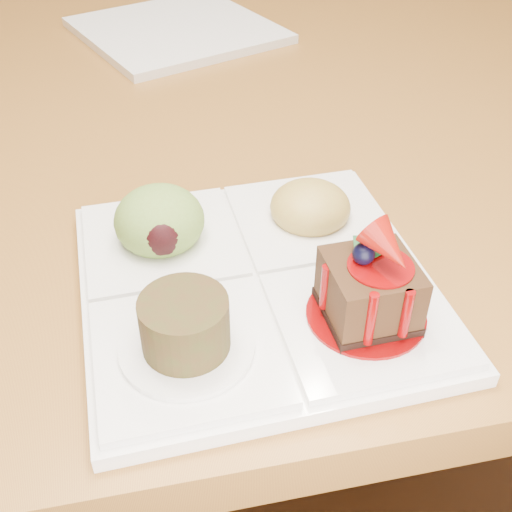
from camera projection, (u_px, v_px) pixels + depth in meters
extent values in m
plane|color=brown|center=(228.00, 315.00, 1.55)|extent=(6.00, 6.00, 0.00)
cube|color=olive|center=(217.00, 5.00, 1.09)|extent=(1.00, 1.80, 0.04)
cylinder|color=olive|center=(30.00, 56.00, 1.89)|extent=(0.06, 0.06, 0.71)
cylinder|color=olive|center=(316.00, 34.00, 2.04)|extent=(0.06, 0.06, 0.71)
cylinder|color=#311E10|center=(9.00, 291.00, 1.30)|extent=(0.04, 0.04, 0.42)
cube|color=#311E10|center=(488.00, 45.00, 1.60)|extent=(0.61, 0.61, 0.04)
cylinder|color=#311E10|center=(479.00, 191.00, 1.54)|extent=(0.04, 0.04, 0.47)
cylinder|color=#311E10|center=(456.00, 94.00, 1.97)|extent=(0.04, 0.04, 0.47)
cylinder|color=#311E10|center=(365.00, 130.00, 1.79)|extent=(0.04, 0.04, 0.47)
cube|color=white|center=(256.00, 286.00, 0.49)|extent=(0.27, 0.27, 0.01)
cube|color=white|center=(365.00, 319.00, 0.45)|extent=(0.13, 0.13, 0.01)
cube|color=white|center=(187.00, 352.00, 0.42)|extent=(0.13, 0.13, 0.01)
cube|color=white|center=(162.00, 240.00, 0.52)|extent=(0.13, 0.13, 0.01)
cube|color=white|center=(309.00, 218.00, 0.54)|extent=(0.13, 0.13, 0.01)
cylinder|color=#700405|center=(366.00, 315.00, 0.44)|extent=(0.08, 0.08, 0.00)
cube|color=black|center=(366.00, 312.00, 0.44)|extent=(0.06, 0.06, 0.01)
cube|color=#351D0E|center=(370.00, 287.00, 0.43)|extent=(0.06, 0.06, 0.04)
cylinder|color=#700405|center=(373.00, 264.00, 0.41)|extent=(0.04, 0.04, 0.00)
sphere|color=black|center=(364.00, 254.00, 0.41)|extent=(0.01, 0.01, 0.01)
cone|color=#961209|center=(389.00, 248.00, 0.40)|extent=(0.04, 0.05, 0.04)
cube|color=#104217|center=(372.00, 246.00, 0.42)|extent=(0.01, 0.02, 0.01)
cube|color=#104217|center=(361.00, 246.00, 0.42)|extent=(0.01, 0.02, 0.01)
cylinder|color=#700405|center=(371.00, 319.00, 0.40)|extent=(0.01, 0.01, 0.04)
cylinder|color=#700405|center=(406.00, 314.00, 0.41)|extent=(0.01, 0.01, 0.04)
cylinder|color=#700405|center=(325.00, 287.00, 0.43)|extent=(0.01, 0.01, 0.04)
cylinder|color=white|center=(187.00, 347.00, 0.42)|extent=(0.09, 0.09, 0.00)
cylinder|color=#3E2211|center=(185.00, 324.00, 0.40)|extent=(0.06, 0.06, 0.04)
cylinder|color=#4C3010|center=(183.00, 309.00, 0.40)|extent=(0.05, 0.05, 0.00)
ellipsoid|color=olive|center=(159.00, 220.00, 0.50)|extent=(0.07, 0.07, 0.05)
ellipsoid|color=black|center=(162.00, 237.00, 0.48)|extent=(0.04, 0.03, 0.03)
ellipsoid|color=#A4923B|center=(310.00, 207.00, 0.53)|extent=(0.07, 0.07, 0.04)
cube|color=#D4470F|center=(323.00, 199.00, 0.53)|extent=(0.02, 0.02, 0.02)
cube|color=#476916|center=(303.00, 198.00, 0.54)|extent=(0.02, 0.02, 0.02)
cube|color=#D4470F|center=(292.00, 208.00, 0.52)|extent=(0.02, 0.02, 0.01)
cube|color=#476916|center=(321.00, 211.00, 0.52)|extent=(0.02, 0.02, 0.01)
cube|color=white|center=(177.00, 30.00, 0.92)|extent=(0.32, 0.32, 0.01)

